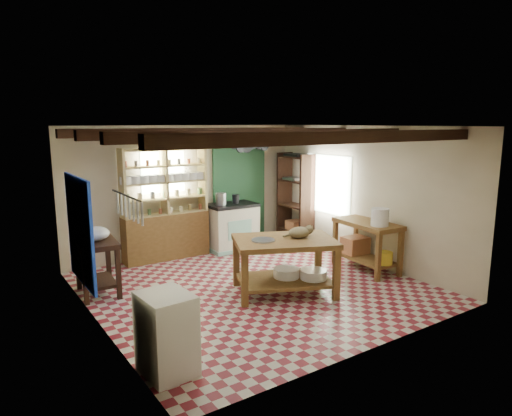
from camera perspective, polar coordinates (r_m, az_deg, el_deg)
floor at (r=7.59m, az=-0.15°, el=-9.92°), size 5.00×5.00×0.02m
ceiling at (r=7.10m, az=-0.17°, el=10.20°), size 5.00×5.00×0.02m
wall_back at (r=9.38m, az=-8.68°, el=2.22°), size 5.00×0.04×2.60m
wall_front at (r=5.39m, az=14.83°, el=-4.30°), size 5.00×0.04×2.60m
wall_left at (r=6.23m, az=-19.67°, el=-2.56°), size 0.04×5.00×2.60m
wall_right at (r=8.85m, az=13.43°, el=1.54°), size 0.04×5.00×2.60m
ceiling_beams at (r=7.10m, az=-0.16°, el=9.23°), size 5.00×3.80×0.15m
blue_wall_patch at (r=7.14m, az=-21.15°, el=-2.68°), size 0.04×1.40×1.60m
green_wall_patch at (r=9.96m, az=-2.08°, el=2.53°), size 1.30×0.04×2.30m
window_back at (r=9.12m, az=-11.55°, el=4.42°), size 0.90×0.02×0.80m
window_right at (r=9.52m, az=8.95°, el=2.94°), size 0.02×1.30×1.20m
utensil_rail at (r=5.02m, az=-15.90°, el=0.18°), size 0.06×0.90×0.28m
pot_rack at (r=9.51m, az=-0.77°, el=7.78°), size 0.86×0.12×0.36m
shelving_unit at (r=9.02m, az=-11.28°, el=0.52°), size 1.70×0.34×2.20m
tall_rack at (r=10.04m, az=4.95°, el=1.12°), size 0.40×0.86×2.00m
work_table at (r=7.24m, az=3.55°, el=-7.23°), size 1.82×1.56×0.87m
stove at (r=9.62m, az=-3.04°, el=-2.34°), size 1.02×0.70×0.99m
prep_table at (r=7.58m, az=-19.21°, el=-7.02°), size 0.66×0.90×0.86m
white_cabinet at (r=5.11m, az=-11.13°, el=-15.18°), size 0.53×0.62×0.89m
right_counter at (r=8.54m, az=13.63°, el=-4.63°), size 0.73×1.31×0.90m
cat at (r=7.20m, az=5.44°, el=-3.04°), size 0.43×0.36×0.17m
steel_tray at (r=6.99m, az=0.90°, el=-4.04°), size 0.47×0.47×0.02m
basin_large at (r=7.34m, az=3.83°, el=-8.08°), size 0.54×0.54×0.14m
basin_small at (r=7.30m, az=7.20°, el=-8.22°), size 0.55×0.55×0.15m
kettle_left at (r=9.38m, az=-4.40°, el=1.15°), size 0.22×0.22×0.25m
kettle_right at (r=9.56m, az=-2.56°, el=1.15°), size 0.15×0.15×0.18m
enamel_bowl at (r=7.44m, az=-19.46°, el=-3.05°), size 0.47×0.47×0.22m
white_bucket at (r=8.12m, az=15.22°, el=-1.11°), size 0.33×0.33×0.30m
wicker_basket at (r=8.76m, az=12.29°, el=-4.55°), size 0.48×0.39×0.31m
yellow_tub at (r=8.25m, az=15.72°, el=-6.02°), size 0.31×0.31×0.21m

